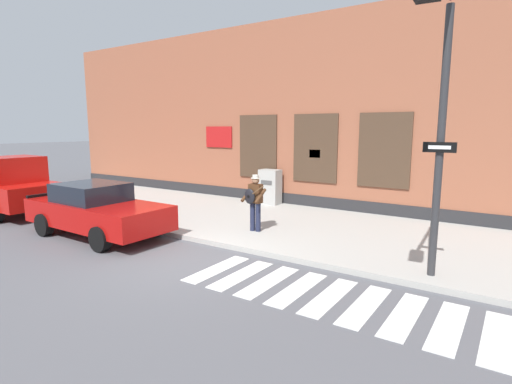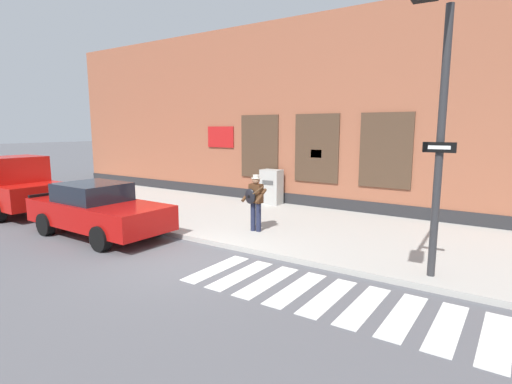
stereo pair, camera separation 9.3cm
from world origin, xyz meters
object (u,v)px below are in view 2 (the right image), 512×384
(traffic_light, at_px, (437,80))
(utility_box, at_px, (271,187))
(red_truck, at_px, (7,184))
(busker, at_px, (255,199))
(red_car, at_px, (98,210))

(traffic_light, distance_m, utility_box, 9.59)
(red_truck, distance_m, traffic_light, 14.69)
(busker, relative_size, utility_box, 1.21)
(red_car, relative_size, traffic_light, 0.85)
(utility_box, bearing_deg, busker, -64.41)
(red_truck, xyz_separation_m, utility_box, (7.54, 6.31, -0.24))
(red_truck, bearing_deg, busker, 14.74)
(red_car, bearing_deg, utility_box, 73.12)
(red_car, height_order, traffic_light, traffic_light)
(red_truck, height_order, busker, red_truck)
(busker, bearing_deg, red_truck, -165.26)
(traffic_light, height_order, utility_box, traffic_light)
(red_truck, bearing_deg, red_car, -0.80)
(red_car, bearing_deg, red_truck, 179.20)
(red_truck, xyz_separation_m, traffic_light, (14.41, 0.36, 2.82))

